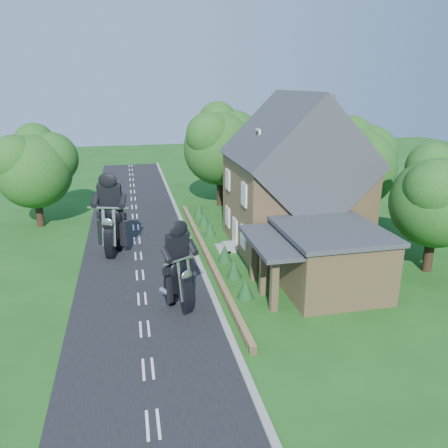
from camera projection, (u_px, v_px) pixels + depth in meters
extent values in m
plane|color=#164914|center=(142.00, 299.00, 22.69)|extent=(120.00, 120.00, 0.00)
cube|color=black|center=(142.00, 299.00, 22.69)|extent=(7.00, 80.00, 0.02)
cube|color=gray|center=(211.00, 291.00, 23.42)|extent=(0.30, 80.00, 0.12)
cube|color=#9A794E|center=(206.00, 254.00, 28.16)|extent=(0.30, 22.00, 0.40)
cube|color=#9A794E|center=(293.00, 202.00, 29.49)|extent=(8.00, 8.00, 6.00)
cube|color=#2D3036|center=(296.00, 158.00, 28.56)|extent=(8.48, 8.64, 8.48)
cube|color=#9A794E|center=(327.00, 107.00, 27.98)|extent=(0.60, 0.90, 1.60)
cube|color=white|center=(258.00, 136.00, 27.57)|extent=(0.12, 0.80, 0.90)
cube|color=black|center=(257.00, 136.00, 27.55)|extent=(0.04, 0.55, 0.65)
cube|color=white|center=(235.00, 234.00, 29.26)|extent=(0.10, 1.10, 2.10)
cube|color=gray|center=(230.00, 247.00, 29.47)|extent=(0.80, 1.60, 0.30)
cube|color=gray|center=(223.00, 248.00, 29.39)|extent=(0.80, 1.60, 0.15)
cube|color=white|center=(243.00, 237.00, 27.05)|extent=(0.10, 1.10, 1.40)
cube|color=black|center=(243.00, 237.00, 27.04)|extent=(0.04, 0.92, 1.22)
cube|color=white|center=(228.00, 217.00, 31.13)|extent=(0.10, 1.10, 1.40)
cube|color=black|center=(227.00, 217.00, 31.13)|extent=(0.04, 0.92, 1.22)
cube|color=white|center=(244.00, 195.00, 26.21)|extent=(0.10, 1.10, 1.40)
cube|color=black|center=(244.00, 195.00, 26.21)|extent=(0.04, 0.92, 1.22)
cube|color=white|center=(228.00, 180.00, 30.30)|extent=(0.10, 1.10, 1.40)
cube|color=black|center=(227.00, 180.00, 30.30)|extent=(0.04, 0.92, 1.22)
cube|color=#9A794E|center=(329.00, 260.00, 23.50)|extent=(5.00, 5.60, 3.20)
cube|color=#2D3036|center=(331.00, 230.00, 22.97)|extent=(5.30, 5.94, 0.24)
cube|color=#2D3036|center=(275.00, 241.00, 22.45)|extent=(2.60, 5.32, 0.22)
cube|color=#9A794E|center=(274.00, 284.00, 21.13)|extent=(0.35, 0.35, 2.80)
cube|color=#9A794E|center=(263.00, 270.00, 22.81)|extent=(0.35, 0.35, 2.80)
cube|color=#9A794E|center=(254.00, 257.00, 24.48)|extent=(0.35, 0.35, 2.80)
cylinder|color=black|center=(433.00, 248.00, 25.74)|extent=(0.56, 0.56, 2.80)
sphere|color=#1A4814|center=(440.00, 202.00, 24.86)|extent=(5.20, 5.20, 5.20)
sphere|color=#1A4814|center=(438.00, 188.00, 23.63)|extent=(3.22, 3.22, 3.22)
sphere|color=#1A4814|center=(434.00, 167.00, 25.29)|extent=(2.86, 2.86, 2.86)
cylinder|color=black|center=(354.00, 209.00, 33.50)|extent=(0.56, 0.56, 3.00)
sphere|color=#1A4814|center=(358.00, 168.00, 32.53)|extent=(6.00, 6.00, 6.00)
sphere|color=#1A4814|center=(372.00, 154.00, 33.08)|extent=(4.32, 4.32, 4.32)
sphere|color=#1A4814|center=(353.00, 154.00, 31.11)|extent=(3.72, 3.72, 3.72)
sphere|color=#1A4814|center=(354.00, 138.00, 33.01)|extent=(3.30, 3.30, 3.30)
cylinder|color=black|center=(289.00, 185.00, 39.86)|extent=(0.56, 0.56, 3.60)
sphere|color=#1A4814|center=(291.00, 143.00, 38.70)|extent=(7.20, 7.20, 7.20)
sphere|color=#1A4814|center=(306.00, 130.00, 39.36)|extent=(5.18, 5.18, 5.18)
sphere|color=#1A4814|center=(282.00, 128.00, 36.99)|extent=(4.46, 4.46, 4.46)
sphere|color=#1A4814|center=(288.00, 113.00, 39.28)|extent=(3.96, 3.96, 3.96)
cylinder|color=black|center=(223.00, 187.00, 39.60)|extent=(0.56, 0.56, 3.40)
sphere|color=#1A4814|center=(223.00, 149.00, 38.53)|extent=(6.40, 6.40, 6.40)
sphere|color=#1A4814|center=(237.00, 136.00, 39.12)|extent=(4.61, 4.61, 4.61)
sphere|color=#1A4814|center=(212.00, 136.00, 37.01)|extent=(3.97, 3.97, 3.97)
sphere|color=#1A4814|center=(221.00, 122.00, 39.05)|extent=(3.52, 3.52, 3.52)
cylinder|color=black|center=(42.00, 209.00, 33.84)|extent=(0.56, 0.56, 2.80)
sphere|color=#1A4814|center=(37.00, 171.00, 32.93)|extent=(5.60, 5.60, 5.60)
sphere|color=#1A4814|center=(55.00, 158.00, 33.45)|extent=(4.03, 4.03, 4.03)
sphere|color=#1A4814|center=(19.00, 159.00, 31.60)|extent=(3.47, 3.47, 3.47)
sphere|color=#1A4814|center=(38.00, 143.00, 33.38)|extent=(3.08, 3.08, 3.08)
cone|color=#113718|center=(245.00, 288.00, 22.68)|extent=(0.90, 0.90, 1.10)
cone|color=#113718|center=(234.00, 269.00, 25.00)|extent=(0.90, 0.90, 1.10)
cone|color=#113718|center=(225.00, 253.00, 27.32)|extent=(0.90, 0.90, 1.10)
cone|color=#113718|center=(210.00, 228.00, 31.97)|extent=(0.90, 0.90, 1.10)
cone|color=#113718|center=(204.00, 218.00, 34.29)|extent=(0.90, 0.90, 1.10)
cone|color=#113718|center=(199.00, 210.00, 36.61)|extent=(0.90, 0.90, 1.10)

